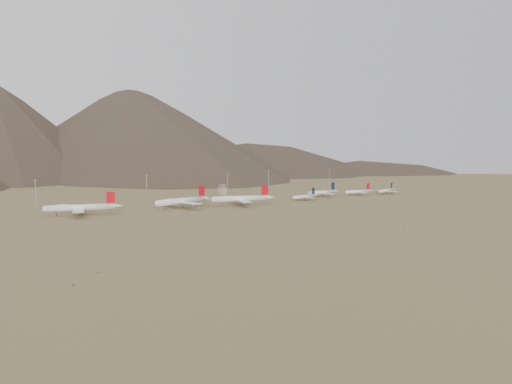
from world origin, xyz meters
TOP-DOWN VIEW (x-y plane):
  - ground at (0.00, 0.00)m, footprint 3000.00×3000.00m
  - mountain_ridge at (0.00, 900.00)m, footprint 4400.00×1000.00m
  - widebody_west at (-153.36, 34.10)m, footprint 62.78×49.55m
  - widebody_centre at (-61.99, 32.29)m, footprint 63.83×50.35m
  - widebody_east at (-5.28, 19.29)m, footprint 63.03×49.82m
  - narrowbody_a at (74.28, 19.90)m, footprint 37.91×27.67m
  - narrowbody_b at (113.93, 37.00)m, footprint 47.10×34.08m
  - narrowbody_c at (159.92, 26.95)m, footprint 40.68×29.26m
  - narrowbody_d at (199.23, 20.07)m, footprint 37.65×27.98m
  - control_tower at (30.00, 120.00)m, footprint 8.00×8.00m
  - mast_far_west at (-174.45, 116.72)m, footprint 2.00×0.60m
  - mast_west at (-57.60, 133.87)m, footprint 2.00×0.60m
  - mast_centre at (28.75, 104.98)m, footprint 2.00×0.60m
  - mast_east at (114.22, 146.17)m, footprint 2.00×0.60m
  - mast_far_east at (208.58, 133.66)m, footprint 2.00×0.60m
  - desert_scrub at (10.50, -110.90)m, footprint 415.84×158.90m

SIDE VIEW (x-z plane):
  - ground at x=0.00m, z-range 0.00..0.00m
  - desert_scrub at x=10.50m, z-range -0.12..0.75m
  - narrowbody_a at x=74.28m, z-range -2.21..10.39m
  - narrowbody_d at x=199.23m, z-range -2.25..10.59m
  - narrowbody_c at x=159.92m, z-range -2.35..11.07m
  - narrowbody_b at x=113.93m, z-range -2.73..12.84m
  - control_tower at x=30.00m, z-range -0.68..11.32m
  - widebody_west at x=-153.36m, z-range -2.96..16.10m
  - widebody_east at x=-5.28m, z-range -2.98..16.20m
  - widebody_centre at x=-61.99m, z-range -3.01..16.36m
  - mast_far_west at x=-174.45m, z-range 1.35..27.05m
  - mast_west at x=-57.60m, z-range 1.35..27.05m
  - mast_centre at x=28.75m, z-range 1.35..27.05m
  - mast_east at x=114.22m, z-range 1.35..27.05m
  - mast_far_east at x=208.58m, z-range 1.35..27.05m
  - mountain_ridge at x=0.00m, z-range 0.00..300.00m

